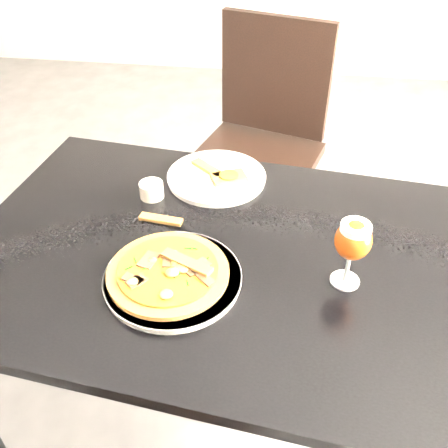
# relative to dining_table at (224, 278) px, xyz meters

# --- Properties ---
(ground) EXTENTS (6.00, 6.00, 0.00)m
(ground) POSITION_rel_dining_table_xyz_m (-0.11, -0.02, -0.66)
(ground) COLOR #4E4E50
(ground) RESTS_ON ground
(dining_table) EXTENTS (1.28, 0.93, 0.75)m
(dining_table) POSITION_rel_dining_table_xyz_m (0.00, 0.00, 0.00)
(dining_table) COLOR black
(dining_table) RESTS_ON ground
(chair_far) EXTENTS (0.56, 0.56, 0.98)m
(chair_far) POSITION_rel_dining_table_xyz_m (0.02, 0.88, -0.12)
(chair_far) COLOR black
(chair_far) RESTS_ON ground
(plate_main) EXTENTS (0.38, 0.38, 0.02)m
(plate_main) POSITION_rel_dining_table_xyz_m (-0.09, -0.11, 0.10)
(plate_main) COLOR silver
(plate_main) RESTS_ON dining_table
(pizza) EXTENTS (0.26, 0.26, 0.03)m
(pizza) POSITION_rel_dining_table_xyz_m (-0.10, -0.11, 0.11)
(pizza) COLOR brown
(pizza) RESTS_ON plate_main
(plate_second) EXTENTS (0.36, 0.36, 0.01)m
(plate_second) POSITION_rel_dining_table_xyz_m (-0.06, 0.29, 0.10)
(plate_second) COLOR silver
(plate_second) RESTS_ON dining_table
(crust_scraps) EXTENTS (0.17, 0.13, 0.01)m
(crust_scraps) POSITION_rel_dining_table_xyz_m (-0.04, 0.29, 0.11)
(crust_scraps) COLOR brown
(crust_scraps) RESTS_ON plate_second
(loose_crust) EXTENTS (0.11, 0.04, 0.01)m
(loose_crust) POSITION_rel_dining_table_xyz_m (-0.17, 0.09, 0.09)
(loose_crust) COLOR brown
(loose_crust) RESTS_ON dining_table
(sauce_cup) EXTENTS (0.06, 0.06, 0.04)m
(sauce_cup) POSITION_rel_dining_table_xyz_m (-0.21, 0.19, 0.11)
(sauce_cup) COLOR beige
(sauce_cup) RESTS_ON dining_table
(beer_glass) EXTENTS (0.08, 0.08, 0.16)m
(beer_glass) POSITION_rel_dining_table_xyz_m (0.27, -0.06, 0.20)
(beer_glass) COLOR #B7BBC0
(beer_glass) RESTS_ON dining_table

